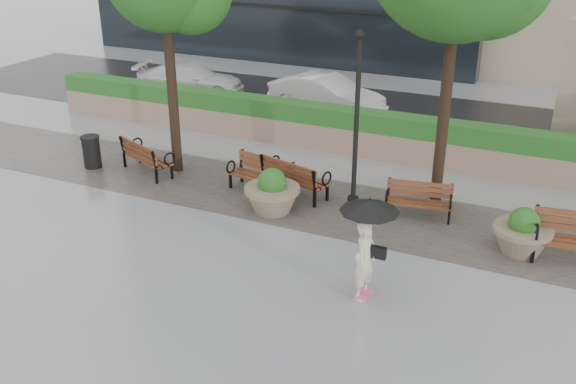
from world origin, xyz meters
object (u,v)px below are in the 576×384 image
at_px(planter_right, 522,235).
at_px(lamppost, 356,134).
at_px(bench_2, 294,185).
at_px(trash_bin, 92,153).
at_px(pedestrian, 367,239).
at_px(car_right, 326,95).
at_px(bench_1, 261,183).
at_px(bench_3, 418,208).
at_px(planter_left, 272,195).
at_px(bench_0, 147,164).
at_px(car_left, 190,80).

relative_size(planter_right, lamppost, 0.29).
xyz_separation_m(bench_2, trash_bin, (-6.15, -0.66, 0.15)).
height_order(planter_right, pedestrian, pedestrian).
xyz_separation_m(lamppost, car_right, (-3.58, 7.18, -1.26)).
xyz_separation_m(bench_1, lamppost, (2.54, 0.12, 1.69)).
distance_m(bench_3, planter_right, 2.62).
xyz_separation_m(bench_2, lamppost, (1.66, -0.09, 1.68)).
bearing_deg(bench_1, planter_left, -39.61).
relative_size(bench_1, bench_3, 1.11).
bearing_deg(bench_1, bench_0, -167.44).
bearing_deg(bench_2, trash_bin, 22.43).
xyz_separation_m(bench_3, planter_right, (2.49, -0.78, 0.17)).
height_order(lamppost, car_left, lamppost).
bearing_deg(car_left, pedestrian, -149.16).
height_order(planter_left, trash_bin, planter_left).
height_order(planter_right, trash_bin, planter_right).
bearing_deg(bench_0, bench_2, -153.41).
bearing_deg(bench_1, car_left, 143.16).
bearing_deg(car_right, bench_2, -153.19).
bearing_deg(bench_1, car_right, 108.17).
xyz_separation_m(planter_left, planter_right, (5.85, 0.44, -0.03)).
relative_size(bench_0, trash_bin, 2.12).
bearing_deg(pedestrian, trash_bin, 79.51).
xyz_separation_m(bench_1, planter_left, (0.80, -0.94, 0.17)).
bearing_deg(bench_2, planter_left, 102.10).
bearing_deg(bench_3, bench_2, 171.44).
relative_size(bench_0, car_right, 0.44).
relative_size(bench_3, trash_bin, 1.86).
bearing_deg(lamppost, bench_0, -177.43).
distance_m(lamppost, car_left, 12.08).
distance_m(car_right, pedestrian, 12.05).
relative_size(trash_bin, car_left, 0.21).
bearing_deg(bench_3, bench_1, 174.11).
height_order(lamppost, car_right, lamppost).
distance_m(planter_right, lamppost, 4.44).
bearing_deg(planter_right, car_right, 134.59).
xyz_separation_m(bench_2, car_right, (-1.92, 7.08, 0.42)).
distance_m(bench_0, car_left, 8.34).
relative_size(car_right, pedestrian, 2.09).
height_order(bench_3, planter_left, planter_left).
bearing_deg(bench_0, car_left, -43.94).
distance_m(bench_1, lamppost, 3.06).
bearing_deg(pedestrian, bench_3, 7.17).
xyz_separation_m(bench_2, bench_3, (3.28, 0.07, -0.04)).
height_order(lamppost, pedestrian, lamppost).
xyz_separation_m(trash_bin, car_right, (4.24, 7.74, 0.26)).
bearing_deg(bench_3, planter_right, -27.25).
xyz_separation_m(bench_2, planter_left, (-0.08, -1.15, 0.15)).
distance_m(planter_left, car_left, 11.43).
bearing_deg(bench_2, car_left, -26.37).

